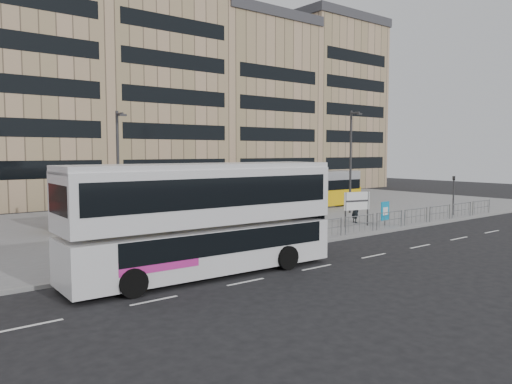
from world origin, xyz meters
TOP-DOWN VIEW (x-y plane):
  - ground at (0.00, 0.00)m, footprint 120.00×120.00m
  - plaza at (0.00, 12.00)m, footprint 64.00×24.00m
  - kerb at (0.00, 0.05)m, footprint 64.00×0.25m
  - building_row at (1.55, 34.27)m, footprint 70.40×18.40m
  - pedestrian_barrier at (2.00, 0.50)m, footprint 32.07×0.07m
  - road_markings at (1.00, -4.00)m, footprint 62.00×0.12m
  - double_decker_bus at (-10.65, -2.00)m, footprint 11.77×3.30m
  - tram at (1.41, 12.33)m, footprint 27.41×2.64m
  - station_sign at (4.22, 2.36)m, footprint 1.98×0.55m
  - ad_panel at (6.05, 1.42)m, footprint 0.87×0.10m
  - pedestrian at (5.40, 3.49)m, footprint 0.60×0.76m
  - traffic_light_west at (-10.35, 1.37)m, footprint 0.23×0.25m
  - traffic_light_east at (14.92, 1.56)m, footprint 0.20×0.23m
  - lamp_post_west at (-9.44, 9.54)m, footprint 0.45×1.04m
  - lamp_post_east at (9.56, 7.51)m, footprint 0.45×1.04m

SIDE VIEW (x-z plane):
  - ground at x=0.00m, z-range 0.00..0.00m
  - road_markings at x=1.00m, z-range 0.00..0.01m
  - kerb at x=0.00m, z-range -0.01..0.16m
  - plaza at x=0.00m, z-range 0.00..0.15m
  - pedestrian_barrier at x=2.00m, z-range 0.43..1.53m
  - pedestrian at x=5.40m, z-range 0.15..1.98m
  - ad_panel at x=6.05m, z-range 0.29..1.92m
  - station_sign at x=4.22m, z-range 0.60..2.92m
  - tram at x=1.41m, z-range 0.16..3.39m
  - traffic_light_west at x=-10.35m, z-range 0.57..3.67m
  - traffic_light_east at x=14.92m, z-range 0.57..3.67m
  - double_decker_bus at x=-10.65m, z-range 0.19..4.86m
  - lamp_post_west at x=-9.44m, z-range 0.52..8.00m
  - lamp_post_east at x=9.56m, z-range 0.52..8.84m
  - building_row at x=1.55m, z-range -2.69..28.51m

